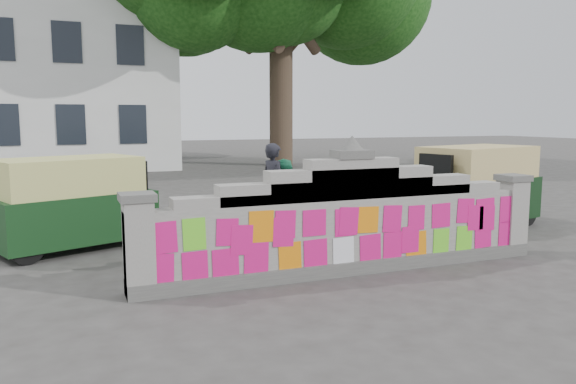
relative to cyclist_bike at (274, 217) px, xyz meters
name	(u,v)px	position (x,y,z in m)	size (l,w,h in m)	color
ground	(350,272)	(0.30, -2.38, -0.46)	(100.00, 100.00, 0.00)	#383533
parapet_wall	(351,222)	(0.30, -2.38, 0.29)	(6.48, 0.44, 2.01)	#4C4C49
cyclist_bike	(274,217)	(0.00, 0.00, 0.00)	(0.61, 1.75, 0.92)	black
cyclist_rider	(274,199)	(0.00, 0.00, 0.32)	(0.57, 0.37, 1.56)	black
pedestrian	(284,200)	(0.21, 0.02, 0.30)	(0.73, 0.57, 1.51)	#24855B
rickshaw_left	(73,202)	(-3.41, 0.78, 0.36)	(2.94, 2.13, 1.59)	#113415
rickshaw_right	(474,185)	(4.35, -0.26, 0.41)	(3.12, 2.01, 1.68)	black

